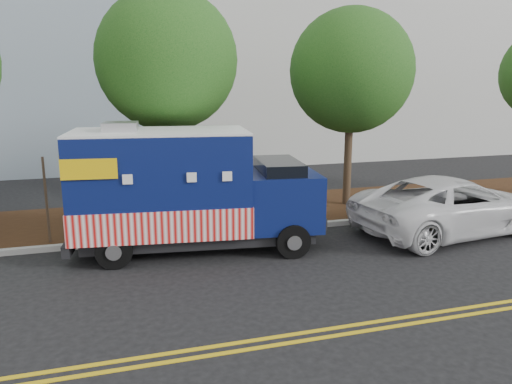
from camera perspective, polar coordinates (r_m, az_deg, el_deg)
name	(u,v)px	position (r m, az deg, el deg)	size (l,w,h in m)	color
ground	(162,259)	(12.56, -10.70, -7.50)	(120.00, 120.00, 0.00)	black
curb	(156,239)	(13.85, -11.35, -5.28)	(120.00, 0.18, 0.15)	#9E9E99
mulch_strip	(149,219)	(15.86, -12.11, -3.03)	(120.00, 4.00, 0.15)	black
centerline_near	(193,350)	(8.53, -7.25, -17.45)	(120.00, 0.10, 0.01)	gold
centerline_far	(195,358)	(8.32, -6.94, -18.29)	(120.00, 0.10, 0.01)	gold
tree_b	(167,60)	(15.17, -10.14, 14.59)	(4.09, 4.09, 6.90)	#38281C
tree_c	(351,71)	(16.91, 10.84, 13.42)	(4.02, 4.02, 6.60)	#38281C
sign_post	(47,203)	(13.88, -22.81, -1.18)	(0.06, 0.06, 2.40)	#473828
food_truck	(184,193)	(12.70, -8.22, -0.15)	(6.50, 3.08, 3.30)	black
white_car	(452,205)	(15.24, 21.49, -1.41)	(2.69, 5.84, 1.62)	silver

